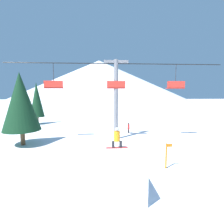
# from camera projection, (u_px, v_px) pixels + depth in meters

# --- Properties ---
(ground_plane) EXTENTS (220.00, 220.00, 0.00)m
(ground_plane) POSITION_uv_depth(u_px,v_px,m) (91.00, 193.00, 8.27)
(ground_plane) COLOR white
(mountain_ridge) EXTENTS (88.35, 88.35, 20.05)m
(mountain_ridge) POSITION_uv_depth(u_px,v_px,m) (99.00, 81.00, 85.98)
(mountain_ridge) COLOR silver
(mountain_ridge) RESTS_ON ground_plane
(snow_ramp) EXTENTS (2.03, 3.91, 1.42)m
(snow_ramp) POSITION_uv_depth(u_px,v_px,m) (118.00, 171.00, 8.98)
(snow_ramp) COLOR white
(snow_ramp) RESTS_ON ground_plane
(snowboarder) EXTENTS (1.31, 0.36, 1.26)m
(snowboarder) POSITION_uv_depth(u_px,v_px,m) (117.00, 138.00, 10.43)
(snowboarder) COLOR #B22D2D
(snowboarder) RESTS_ON snow_ramp
(chairlift) EXTENTS (21.29, 0.44, 7.93)m
(chairlift) POSITION_uv_depth(u_px,v_px,m) (116.00, 92.00, 17.31)
(chairlift) COLOR slate
(chairlift) RESTS_ON ground_plane
(pine_tree_near) EXTENTS (3.24, 3.24, 6.52)m
(pine_tree_near) POSITION_uv_depth(u_px,v_px,m) (21.00, 102.00, 15.39)
(pine_tree_near) COLOR #4C3823
(pine_tree_near) RESTS_ON ground_plane
(pine_tree_far) EXTENTS (2.01, 2.01, 6.21)m
(pine_tree_far) POSITION_uv_depth(u_px,v_px,m) (37.00, 100.00, 25.64)
(pine_tree_far) COLOR #4C3823
(pine_tree_far) RESTS_ON ground_plane
(trail_marker) EXTENTS (0.41, 0.10, 1.61)m
(trail_marker) POSITION_uv_depth(u_px,v_px,m) (166.00, 155.00, 10.87)
(trail_marker) COLOR orange
(trail_marker) RESTS_ON ground_plane
(distant_skier) EXTENTS (0.24, 0.24, 1.23)m
(distant_skier) POSITION_uv_depth(u_px,v_px,m) (129.00, 127.00, 20.33)
(distant_skier) COLOR black
(distant_skier) RESTS_ON ground_plane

